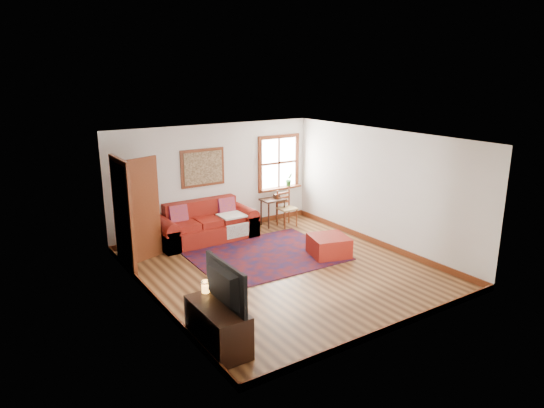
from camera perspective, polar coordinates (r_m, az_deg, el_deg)
ground at (r=9.27m, az=1.23°, el=-7.69°), size 5.50×5.50×0.00m
room_envelope at (r=8.77m, az=1.23°, el=2.32°), size 5.04×5.54×2.52m
window at (r=11.99m, az=0.97°, el=4.23°), size 1.18×0.20×1.38m
doorway at (r=9.54m, az=-15.98°, el=-0.81°), size 0.89×1.08×2.14m
framed_artwork at (r=10.94m, az=-8.13°, el=4.25°), size 1.05×0.07×0.85m
persian_rug at (r=9.92m, az=-0.82°, el=-6.04°), size 2.91×2.36×0.02m
red_leather_sofa at (r=10.85m, az=-7.75°, el=-2.74°), size 2.20×0.91×0.86m
red_ottoman at (r=9.91m, az=6.70°, el=-4.94°), size 0.90×0.90×0.42m
side_table at (r=11.67m, az=0.09°, el=0.03°), size 0.55×0.41×0.67m
ladder_back_chair at (r=11.69m, az=1.64°, el=-0.33°), size 0.41×0.39×0.87m
media_cabinet at (r=6.78m, az=-6.40°, el=-14.13°), size 0.49×1.10×0.60m
television at (r=6.50m, az=-6.31°, el=-9.50°), size 0.14×1.06×0.61m
candle_hurricane at (r=6.99m, az=-7.83°, el=-9.68°), size 0.12×0.12×0.18m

